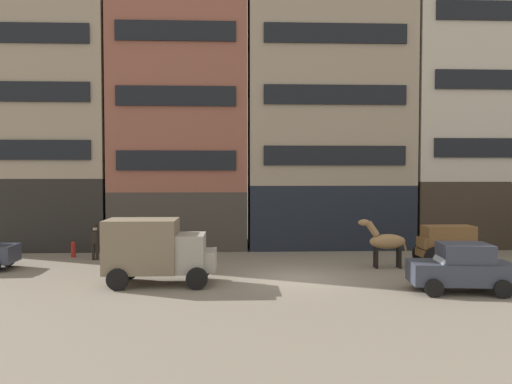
# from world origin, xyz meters

# --- Properties ---
(ground_plane) EXTENTS (120.00, 120.00, 0.00)m
(ground_plane) POSITION_xyz_m (0.00, 0.00, 0.00)
(ground_plane) COLOR slate
(building_far_left) EXTENTS (7.97, 6.13, 17.37)m
(building_far_left) POSITION_xyz_m (-13.64, 9.95, 8.73)
(building_far_left) COLOR black
(building_far_left) RESTS_ON ground_plane
(building_center_left) EXTENTS (8.41, 6.13, 18.15)m
(building_center_left) POSITION_xyz_m (-5.80, 9.95, 9.12)
(building_center_left) COLOR #38332D
(building_center_left) RESTS_ON ground_plane
(building_center_right) EXTENTS (10.08, 6.13, 17.88)m
(building_center_right) POSITION_xyz_m (3.09, 9.95, 8.98)
(building_center_right) COLOR black
(building_center_right) RESTS_ON ground_plane
(building_far_right) EXTENTS (9.84, 6.13, 16.07)m
(building_far_right) POSITION_xyz_m (12.70, 9.95, 8.07)
(building_far_right) COLOR #33281E
(building_far_right) RESTS_ON ground_plane
(cargo_wagon) EXTENTS (2.92, 1.53, 1.98)m
(cargo_wagon) POSITION_xyz_m (7.46, 2.20, 1.15)
(cargo_wagon) COLOR brown
(cargo_wagon) RESTS_ON ground_plane
(draft_horse) EXTENTS (2.34, 0.62, 2.30)m
(draft_horse) POSITION_xyz_m (4.51, 2.20, 1.27)
(draft_horse) COLOR #937047
(draft_horse) RESTS_ON ground_plane
(delivery_truck_far) EXTENTS (4.35, 2.13, 2.62)m
(delivery_truck_far) POSITION_xyz_m (-5.66, -0.79, 1.42)
(delivery_truck_far) COLOR gray
(delivery_truck_far) RESTS_ON ground_plane
(sedan_dark) EXTENTS (3.85, 2.19, 1.83)m
(sedan_dark) POSITION_xyz_m (5.94, -2.54, 0.91)
(sedan_dark) COLOR #333847
(sedan_dark) RESTS_ON ground_plane
(pedestrian_officer) EXTENTS (0.36, 0.36, 1.79)m
(pedestrian_officer) POSITION_xyz_m (-9.71, 4.92, 0.98)
(pedestrian_officer) COLOR black
(pedestrian_officer) RESTS_ON ground_plane
(fire_hydrant_curbside) EXTENTS (0.24, 0.24, 0.83)m
(fire_hydrant_curbside) POSITION_xyz_m (-11.10, 5.77, 0.43)
(fire_hydrant_curbside) COLOR maroon
(fire_hydrant_curbside) RESTS_ON ground_plane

